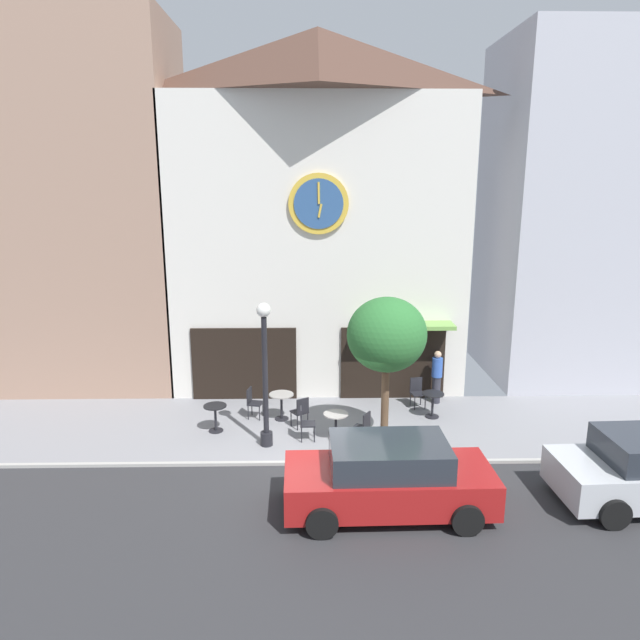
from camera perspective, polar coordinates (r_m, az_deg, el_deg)
name	(u,v)px	position (r m, az deg, el deg)	size (l,w,h in m)	color
ground_plane	(332,481)	(14.04, 1.20, -15.42)	(25.18, 10.60, 0.13)	gray
clock_building	(318,212)	(18.90, -0.21, 10.48)	(9.31, 3.99, 11.17)	silver
neighbor_building_left	(80,208)	(21.05, -22.36, 10.02)	(6.42, 4.20, 11.68)	#9E7A66
neighbor_building_right	(581,213)	(22.07, 24.06, 9.47)	(5.82, 4.90, 11.28)	#B2B2BC
street_lamp	(265,375)	(15.00, -5.37, -5.34)	(0.36, 0.36, 3.81)	black
street_tree	(387,336)	(14.71, 6.52, -1.51)	(2.01, 1.80, 3.95)	brown
cafe_table_center_left	(215,414)	(16.51, -10.15, -9.00)	(0.63, 0.63, 0.76)	black
cafe_table_rightmost	(281,401)	(17.04, -3.78, -7.91)	(0.71, 0.71, 0.77)	black
cafe_table_leftmost	(336,422)	(15.81, 1.55, -9.85)	(0.67, 0.67, 0.72)	black
cafe_table_center	(433,401)	(17.49, 10.91, -7.76)	(0.64, 0.64, 0.73)	black
cafe_chair_left_end	(305,421)	(15.75, -1.50, -9.82)	(0.41, 0.41, 0.90)	black
cafe_chair_curbside	(301,410)	(16.46, -1.87, -8.75)	(0.55, 0.55, 0.90)	black
cafe_chair_mid_row	(417,390)	(18.16, 9.43, -6.75)	(0.48, 0.48, 0.90)	black
cafe_chair_under_awning	(363,426)	(15.51, 4.23, -10.24)	(0.55, 0.55, 0.90)	black
cafe_chair_corner	(253,401)	(17.23, -6.58, -7.80)	(0.48, 0.48, 0.90)	black
pedestrian_blue	(437,376)	(18.47, 11.30, -5.39)	(0.44, 0.44, 1.67)	#2D2D38
parked_car_red	(388,477)	(12.64, 6.68, -14.97)	(4.33, 2.08, 1.55)	maroon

